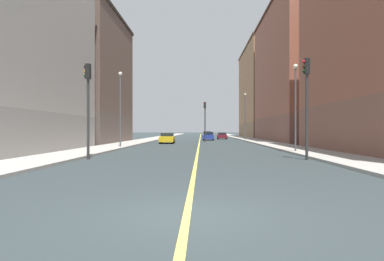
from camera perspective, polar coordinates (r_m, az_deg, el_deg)
The scene contains 17 objects.
ground_plane at distance 7.16m, azimuth -0.86°, elevation -14.13°, with size 400.00×400.00×0.00m, color #2A3335.
sidewalk_left at distance 56.57m, azimuth 10.08°, elevation -1.56°, with size 3.51×168.00×0.15m, color #9E9B93.
sidewalk_right at distance 56.66m, azimuth -7.39°, elevation -1.56°, with size 3.51×168.00×0.15m, color #9E9B93.
lane_center_stripe at distance 55.96m, azimuth 1.34°, elevation -1.65°, with size 0.16×154.00×0.01m, color #E5D14C.
building_left_mid at distance 53.48m, azimuth 17.72°, elevation 9.19°, with size 9.43×25.03×20.32m.
building_left_far at distance 79.16m, azimuth 12.35°, elevation 6.36°, with size 9.43×25.61×20.64m.
building_right_midblock at distance 45.98m, azimuth -17.90°, elevation 8.36°, with size 9.43×16.84×16.65m.
traffic_light_left_near at distance 20.64m, azimuth 18.98°, elevation 5.89°, with size 0.40×0.32×5.91m.
traffic_light_right_near at distance 20.83m, azimuth -17.38°, elevation 5.46°, with size 0.40×0.32×5.67m.
traffic_light_median_far at distance 48.22m, azimuth 2.22°, elevation 2.50°, with size 0.40×0.32×5.76m.
street_lamp_left_near at distance 26.60m, azimuth 17.28°, elevation 5.37°, with size 0.36×0.36×6.60m.
street_lamp_right_near at distance 32.58m, azimuth -12.15°, elevation 4.90°, with size 0.36×0.36×7.12m.
street_lamp_left_far at distance 55.27m, azimuth 9.08°, elevation 3.18°, with size 0.36×0.36×7.54m.
car_yellow at distance 43.07m, azimuth -4.24°, elevation -1.31°, with size 1.93×4.57×1.34m.
car_blue at distance 55.82m, azimuth 2.82°, elevation -0.98°, with size 1.95×4.46×1.39m.
car_white at distance 70.77m, azimuth 2.55°, elevation -0.73°, with size 1.94×4.34×1.42m.
car_maroon at distance 62.83m, azimuth 5.17°, elevation -0.91°, with size 1.88×4.27×1.23m.
Camera 1 is at (0.30, -6.93, 1.77)m, focal length 31.20 mm.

